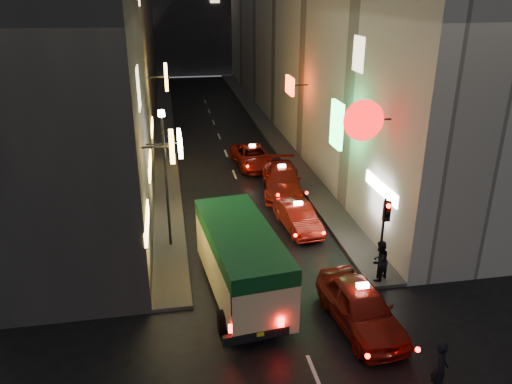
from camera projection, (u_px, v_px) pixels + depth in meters
building_left at (107, 17)px, 38.03m from camera, size 7.60×52.02×18.00m
building_right at (310, 15)px, 40.65m from camera, size 8.02×52.00×18.00m
sidewalk_left at (165, 128)px, 42.04m from camera, size 1.50×52.00×0.15m
sidewalk_right at (264, 124)px, 43.43m from camera, size 1.50×52.00×0.15m
minibus at (241, 254)px, 18.71m from camera, size 2.97×6.77×2.82m
taxi_near at (361, 304)px, 17.28m from camera, size 2.87×5.89×1.98m
taxi_second at (298, 215)px, 24.42m from camera, size 2.42×4.88×1.66m
taxi_third at (282, 178)px, 28.78m from camera, size 3.17×5.89×1.95m
taxi_far at (252, 155)px, 33.05m from camera, size 2.46×5.08×1.73m
pedestrian_crossing at (440, 365)px, 14.32m from camera, size 0.64×0.78×2.04m
pedestrian_sidewalk at (380, 258)px, 19.76m from camera, size 0.86×0.78×1.93m
traffic_light at (385, 223)px, 19.15m from camera, size 0.26×0.43×3.50m
lamp_post at (166, 171)px, 21.54m from camera, size 0.28×0.28×6.22m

